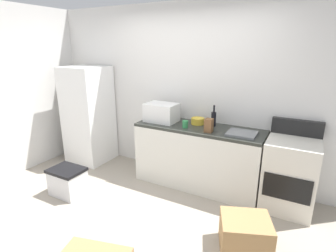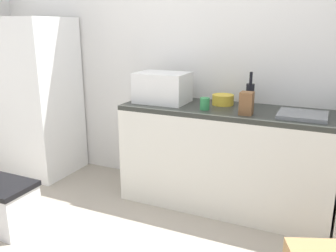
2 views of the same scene
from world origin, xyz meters
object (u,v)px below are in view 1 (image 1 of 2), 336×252
cardboard_box_large (245,234)px  storage_bin (68,181)px  wine_bottle (214,118)px  mixing_bowl (198,121)px  knife_block (209,125)px  stove_oven (290,174)px  coffee_mug (185,124)px  microwave (162,113)px  refrigerator (89,115)px

cardboard_box_large → storage_bin: size_ratio=1.05×
wine_bottle → cardboard_box_large: bearing=-56.0°
mixing_bowl → cardboard_box_large: mixing_bowl is taller
mixing_bowl → cardboard_box_large: size_ratio=0.39×
knife_block → mixing_bowl: size_ratio=0.95×
stove_oven → coffee_mug: 1.46m
stove_oven → storage_bin: size_ratio=2.39×
mixing_bowl → microwave: bearing=-167.1°
microwave → cardboard_box_large: 2.02m
microwave → coffee_mug: 0.47m
knife_block → coffee_mug: bearing=175.5°
wine_bottle → mixing_bowl: size_ratio=1.58×
knife_block → cardboard_box_large: (0.73, -0.84, -0.82)m
knife_block → cardboard_box_large: knife_block is taller
stove_oven → cardboard_box_large: bearing=-106.3°
knife_block → storage_bin: knife_block is taller
cardboard_box_large → storage_bin: storage_bin is taller
wine_bottle → storage_bin: wine_bottle is taller
stove_oven → wine_bottle: size_ratio=3.67×
stove_oven → knife_block: bearing=-170.8°
mixing_bowl → coffee_mug: bearing=-108.9°
mixing_bowl → storage_bin: size_ratio=0.41×
refrigerator → knife_block: size_ratio=9.21×
coffee_mug → knife_block: bearing=-4.5°
knife_block → stove_oven: bearing=9.2°
microwave → coffee_mug: size_ratio=4.60×
cardboard_box_large → mixing_bowl: bearing=131.7°
microwave → cardboard_box_large: microwave is taller
coffee_mug → cardboard_box_large: bearing=-38.8°
wine_bottle → mixing_bowl: wine_bottle is taller
mixing_bowl → knife_block: bearing=-45.9°
mixing_bowl → storage_bin: bearing=-139.2°
refrigerator → microwave: (1.45, 0.04, 0.21)m
stove_oven → microwave: 1.91m
refrigerator → cardboard_box_large: refrigerator is taller
stove_oven → wine_bottle: 1.20m
microwave → knife_block: size_ratio=2.56×
microwave → wine_bottle: 0.78m
refrigerator → coffee_mug: bearing=-2.5°
microwave → cardboard_box_large: bearing=-33.1°
stove_oven → mixing_bowl: (-1.29, 0.11, 0.48)m
refrigerator → knife_block: 2.26m
cardboard_box_large → storage_bin: bearing=-177.5°
refrigerator → stove_oven: (3.27, 0.06, -0.36)m
wine_bottle → knife_block: 0.29m
stove_oven → knife_block: 1.16m
coffee_mug → knife_block: size_ratio=0.56×
microwave → knife_block: 0.81m
stove_oven → storage_bin: (-2.70, -1.11, -0.27)m
stove_oven → cardboard_box_large: (-0.29, -1.01, -0.29)m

